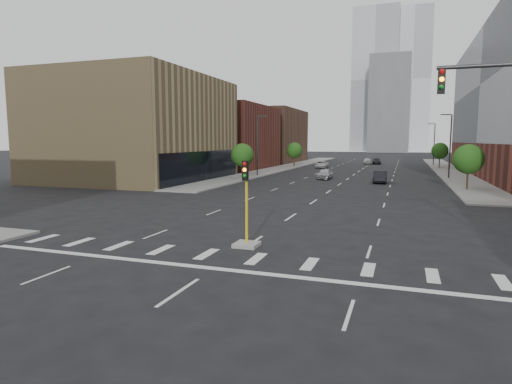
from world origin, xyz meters
The scene contains 22 objects.
ground centered at (0.00, 0.00, 0.00)m, with size 400.00×400.00×0.00m, color black.
sidewalk_left_far centered at (-15.00, 74.00, 0.07)m, with size 5.00×92.00×0.15m, color gray.
sidewalk_right_far centered at (15.00, 74.00, 0.07)m, with size 5.00×92.00×0.15m, color gray.
building_left_mid centered at (-27.50, 40.00, 7.00)m, with size 20.00×24.00×14.00m, color tan.
building_left_far_a centered at (-27.50, 66.00, 6.00)m, with size 20.00×22.00×12.00m, color brown.
building_left_far_b centered at (-27.50, 92.00, 6.50)m, with size 20.00×24.00×13.00m, color brown.
tower_left centered at (-8.00, 220.00, 35.00)m, with size 22.00×22.00×70.00m, color #B2B7BC.
tower_right centered at (10.00, 260.00, 40.00)m, with size 20.00×20.00×80.00m, color #B2B7BC.
tower_mid centered at (0.00, 200.00, 22.00)m, with size 18.00×18.00×44.00m, color slate.
median_traffic_signal centered at (0.00, 8.97, 0.97)m, with size 1.20×1.20×4.40m.
streetlight_right_a centered at (13.41, 55.00, 5.01)m, with size 1.60×0.22×9.07m.
streetlight_right_b centered at (13.41, 90.00, 5.01)m, with size 1.60×0.22×9.07m.
streetlight_left centered at (-13.41, 50.00, 5.01)m, with size 1.60×0.22×9.07m.
tree_left_near centered at (-14.00, 45.00, 3.39)m, with size 3.20×3.20×4.85m.
tree_left_far centered at (-14.00, 75.00, 3.39)m, with size 3.20×3.20×4.85m.
tree_right_near centered at (14.00, 40.00, 3.39)m, with size 3.20×3.20×4.85m.
tree_right_far centered at (14.00, 80.00, 3.39)m, with size 3.20×3.20×4.85m.
car_near_left centered at (-2.98, 48.61, 0.75)m, with size 1.76×4.39×1.49m, color #AEAEB2.
car_mid_right centered at (4.62, 45.75, 0.78)m, with size 1.65×4.73×1.56m, color black.
car_far_left centered at (-7.90, 73.03, 0.68)m, with size 2.27×4.92×1.37m, color #BBBBBB.
car_deep_right centered at (1.50, 90.64, 0.69)m, with size 1.92×4.73×1.37m, color black.
car_distant centered at (-0.63, 90.76, 0.71)m, with size 1.69×4.19×1.43m, color #B6B5BA.
Camera 1 is at (7.44, -11.02, 5.38)m, focal length 30.00 mm.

